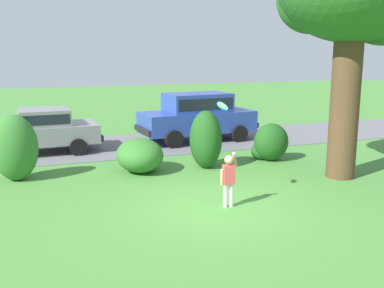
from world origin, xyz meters
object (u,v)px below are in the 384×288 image
at_px(parked_sedan, 38,130).
at_px(frisbee, 223,106).
at_px(child_thrower, 229,177).
at_px(parked_suv, 197,114).

bearing_deg(parked_sedan, frisbee, -61.04).
bearing_deg(child_thrower, parked_sedan, 117.77).
relative_size(parked_sedan, frisbee, 14.02).
distance_m(parked_sedan, child_thrower, 8.35).
xyz_separation_m(parked_sedan, parked_suv, (6.02, 0.19, 0.23)).
bearing_deg(child_thrower, parked_suv, 74.30).
relative_size(parked_sedan, child_thrower, 3.48).
xyz_separation_m(parked_sedan, frisbee, (3.89, -7.02, 1.43)).
bearing_deg(frisbee, child_thrower, -88.90).
height_order(parked_sedan, parked_suv, parked_suv).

